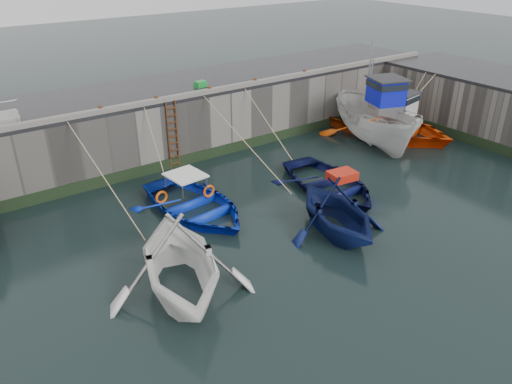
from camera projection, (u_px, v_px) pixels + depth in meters
ground at (361, 250)px, 17.16m from camera, size 120.00×120.00×0.00m
quay_back at (185, 115)px, 25.56m from camera, size 30.00×5.00×3.00m
road_back at (183, 85)px, 24.84m from camera, size 30.00×5.00×0.16m
kerb_back at (207, 92)px, 23.05m from camera, size 30.00×0.30×0.20m
algae_back at (212, 153)px, 24.28m from camera, size 30.00×0.08×0.50m
algae_right at (492, 146)px, 25.06m from camera, size 0.08×15.00×0.50m
ladder at (173, 136)px, 22.60m from camera, size 0.51×0.08×3.20m
boat_near_white at (182, 291)px, 15.17m from camera, size 5.95×6.44×2.81m
boat_near_white_rope at (115, 218)px, 19.12m from camera, size 0.04×6.45×3.10m
boat_near_blue at (195, 212)px, 19.55m from camera, size 4.44×5.84×1.14m
boat_near_blue_rope at (157, 181)px, 22.03m from camera, size 0.04×3.18×3.10m
boat_near_blacktrim at (334, 232)px, 18.23m from camera, size 4.80×5.26×2.37m
boat_near_blacktrim_rope at (248, 179)px, 22.25m from camera, size 0.04×6.63×3.10m
boat_near_navy at (329, 189)px, 21.30m from camera, size 4.43×5.76×1.11m
boat_near_navy_rope at (270, 158)px, 24.36m from camera, size 0.04×4.30×3.10m
boat_far_white at (376, 123)px, 25.64m from camera, size 4.62×7.35×5.66m
boat_far_orange at (386, 125)px, 27.15m from camera, size 6.77×8.45×4.56m
fish_crate at (200, 84)px, 24.10m from camera, size 0.60×0.46×0.28m
bollard_a at (101, 109)px, 20.52m from camera, size 0.18×0.18×0.28m
bollard_b at (156, 99)px, 21.81m from camera, size 0.18×0.18×0.28m
bollard_c at (209, 90)px, 23.21m from camera, size 0.18×0.18×0.28m
bollard_d at (255, 81)px, 24.56m from camera, size 0.18×0.18×0.28m
bollard_e at (304, 72)px, 26.22m from camera, size 0.18×0.18×0.28m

